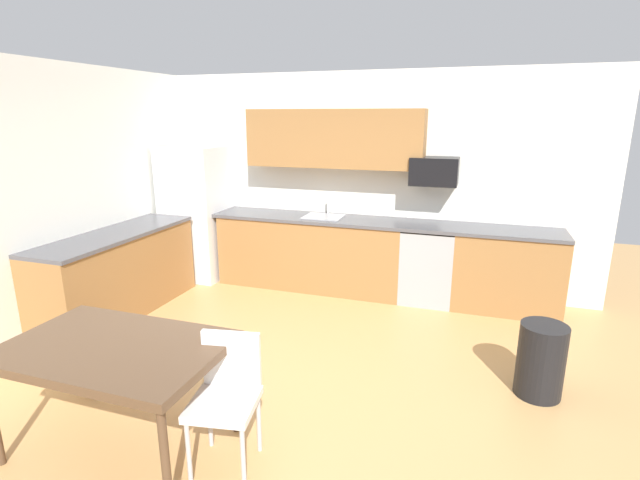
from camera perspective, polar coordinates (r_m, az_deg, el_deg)
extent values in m
plane|color=tan|center=(4.11, -4.63, -17.11)|extent=(12.00, 12.00, 0.00)
cube|color=silver|center=(6.07, 4.99, 7.01)|extent=(5.80, 0.10, 2.70)
cube|color=silver|center=(5.23, -32.86, 3.41)|extent=(0.10, 5.80, 2.70)
cube|color=olive|center=(6.08, -1.14, -1.59)|extent=(2.38, 0.60, 0.90)
cube|color=olive|center=(5.77, 21.71, -3.60)|extent=(1.17, 0.60, 0.90)
cube|color=olive|center=(5.71, -23.19, -3.94)|extent=(0.60, 2.00, 0.90)
cube|color=#4C4C51|center=(5.81, 4.07, 2.36)|extent=(4.80, 0.64, 0.04)
cube|color=#4C4C51|center=(5.59, -23.68, 0.63)|extent=(0.64, 2.00, 0.04)
cube|color=olive|center=(5.88, 1.68, 12.19)|extent=(2.20, 0.34, 0.70)
cube|color=white|center=(6.62, -14.73, 3.19)|extent=(0.76, 0.70, 1.78)
cube|color=#999BA0|center=(5.78, 12.91, -2.98)|extent=(0.60, 0.60, 0.88)
cube|color=black|center=(5.66, 13.18, 1.41)|extent=(0.60, 0.60, 0.03)
cube|color=black|center=(5.65, 13.67, 8.10)|extent=(0.54, 0.36, 0.32)
cube|color=#A5A8AD|center=(5.92, 0.43, 2.25)|extent=(0.48, 0.40, 0.14)
cylinder|color=#B2B5BA|center=(6.06, 0.97, 4.08)|extent=(0.02, 0.02, 0.24)
cube|color=brown|center=(3.36, -23.73, -11.99)|extent=(1.40, 0.90, 0.06)
cylinder|color=brown|center=(2.95, -18.21, -24.25)|extent=(0.05, 0.05, 0.70)
cylinder|color=brown|center=(4.19, -26.27, -12.66)|extent=(0.05, 0.05, 0.70)
cylinder|color=brown|center=(3.48, -10.28, -17.09)|extent=(0.05, 0.05, 0.70)
cube|color=white|center=(3.13, -11.63, -18.88)|extent=(0.46, 0.46, 0.05)
cube|color=white|center=(3.17, -10.69, -14.13)|extent=(0.38, 0.10, 0.40)
cylinder|color=#B2B2B7|center=(3.20, -15.63, -23.56)|extent=(0.03, 0.03, 0.42)
cylinder|color=#B2B2B7|center=(3.10, -9.29, -24.68)|extent=(0.03, 0.03, 0.42)
cylinder|color=#B2B2B7|center=(3.45, -13.22, -20.24)|extent=(0.03, 0.03, 0.42)
cylinder|color=#B2B2B7|center=(3.35, -7.42, -21.09)|extent=(0.03, 0.03, 0.42)
cylinder|color=black|center=(4.22, 25.18, -13.05)|extent=(0.36, 0.36, 0.60)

